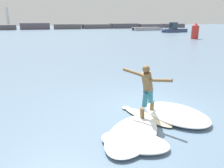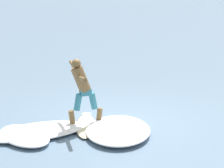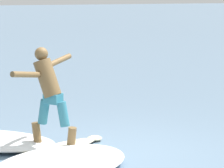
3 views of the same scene
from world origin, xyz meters
TOP-DOWN VIEW (x-y plane):
  - ground_plane at (0.00, 0.00)m, footprint 200.00×200.00m
  - rock_jetty_breakwater at (11.30, 62.00)m, footprint 62.54×5.08m
  - surfboard at (-0.49, -0.77)m, footprint 1.15×1.95m
  - surfer at (-0.54, -0.85)m, footprint 1.01×1.27m
  - fishing_boat_near_jetty at (23.51, 46.77)m, footprint 9.15×2.75m
  - small_boat_offshore at (25.40, 37.41)m, footprint 6.82×2.36m
  - channel_marker_buoy at (18.97, 21.99)m, footprint 1.07×1.07m
  - wave_foam_at_tail at (0.42, -1.00)m, footprint 2.12×2.53m
  - wave_foam_at_nose at (-1.32, -1.66)m, footprint 2.43×2.54m
  - wave_foam_beside at (-1.43, -2.04)m, footprint 1.92×1.79m

SIDE VIEW (x-z plane):
  - ground_plane at x=0.00m, z-range 0.00..0.00m
  - surfboard at x=-0.49m, z-range -0.07..0.16m
  - wave_foam_at_nose at x=-1.32m, z-range 0.00..0.17m
  - wave_foam_beside at x=-1.43m, z-range 0.00..0.18m
  - wave_foam_at_tail at x=0.42m, z-range 0.00..0.22m
  - fishing_boat_near_jetty at x=23.51m, z-range 0.03..0.82m
  - small_boat_offshore at x=25.40m, z-range -0.90..2.18m
  - rock_jetty_breakwater at x=11.30m, z-range -2.22..3.67m
  - surfer at x=-0.54m, z-range 0.23..1.82m
  - channel_marker_buoy at x=18.97m, z-range -0.10..2.26m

